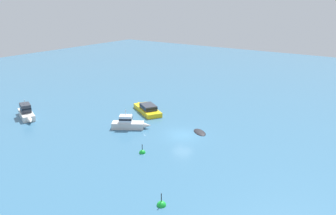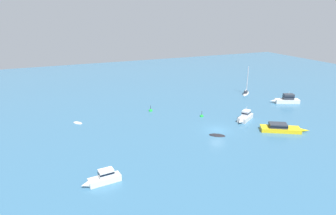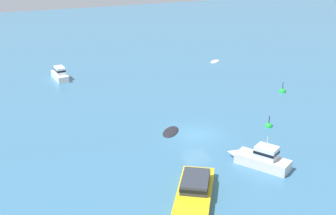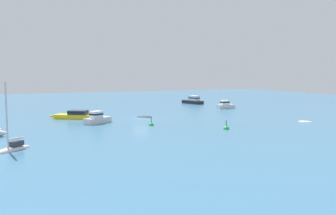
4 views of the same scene
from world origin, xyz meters
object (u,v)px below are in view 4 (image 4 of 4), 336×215
at_px(cabin_cruiser, 193,101).
at_px(sloop, 12,148).
at_px(tender, 145,117).
at_px(powerboat_1, 226,105).
at_px(cabin_cruiser_1, 75,115).
at_px(mooring_buoy, 226,129).
at_px(cabin_cruiser_2, 98,119).
at_px(channel_buoy, 151,125).
at_px(rib, 305,122).

bearing_deg(cabin_cruiser, sloop, 117.28).
xyz_separation_m(tender, powerboat_1, (-7.19, 20.91, 0.69)).
xyz_separation_m(cabin_cruiser_1, sloop, (22.84, -9.87, -0.32)).
height_order(cabin_cruiser, sloop, sloop).
xyz_separation_m(powerboat_1, mooring_buoy, (24.04, -15.08, -0.68)).
height_order(cabin_cruiser, cabin_cruiser_2, cabin_cruiser).
bearing_deg(sloop, mooring_buoy, 145.10).
bearing_deg(mooring_buoy, cabin_cruiser_2, -130.26).
bearing_deg(channel_buoy, sloop, -60.64).
distance_m(rib, cabin_cruiser_2, 32.02).
relative_size(cabin_cruiser_2, sloop, 0.73).
height_order(tender, mooring_buoy, mooring_buoy).
height_order(cabin_cruiser, tender, cabin_cruiser).
bearing_deg(sloop, cabin_cruiser, -177.04).
bearing_deg(mooring_buoy, tender, -160.91).
distance_m(cabin_cruiser_2, tender, 9.99).
height_order(rib, cabin_cruiser_2, cabin_cruiser_2).
relative_size(powerboat_1, mooring_buoy, 3.04).
bearing_deg(rib, sloop, 61.10).
bearing_deg(cabin_cruiser, channel_buoy, 126.19).
distance_m(cabin_cruiser_1, powerboat_1, 32.52).
xyz_separation_m(rib, cabin_cruiser_2, (-11.29, -29.96, 0.71)).
relative_size(tender, mooring_buoy, 1.86).
bearing_deg(cabin_cruiser, rib, 164.83).
bearing_deg(channel_buoy, cabin_cruiser_2, -128.07).
bearing_deg(rib, powerboat_1, -34.82).
bearing_deg(cabin_cruiser, cabin_cruiser_1, 102.10).
relative_size(cabin_cruiser, rib, 3.11).
height_order(powerboat_1, channel_buoy, powerboat_1).
xyz_separation_m(rib, powerboat_1, (-22.79, -0.07, 0.69)).
height_order(cabin_cruiser, cabin_cruiser_1, cabin_cruiser).
distance_m(powerboat_1, mooring_buoy, 28.39).
height_order(tender, powerboat_1, powerboat_1).
xyz_separation_m(cabin_cruiser_2, mooring_buoy, (12.55, 14.81, -0.70)).
bearing_deg(mooring_buoy, sloop, -83.15).
distance_m(cabin_cruiser_2, mooring_buoy, 19.43).
relative_size(rib, mooring_buoy, 1.39).
relative_size(cabin_cruiser, cabin_cruiser_1, 0.89).
bearing_deg(powerboat_1, rib, -95.92).
distance_m(cabin_cruiser_1, cabin_cruiser_2, 7.42).
height_order(rib, sloop, sloop).
bearing_deg(rib, cabin_cruiser_2, 34.36).
relative_size(rib, sloop, 0.31).
relative_size(cabin_cruiser, powerboat_1, 1.42).
distance_m(cabin_cruiser_1, channel_buoy, 15.19).
distance_m(tender, sloop, 29.20).
distance_m(cabin_cruiser_1, rib, 37.13).
bearing_deg(cabin_cruiser, mooring_buoy, 142.25).
relative_size(cabin_cruiser_2, powerboat_1, 1.06).
relative_size(cabin_cruiser_1, sloop, 1.09).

